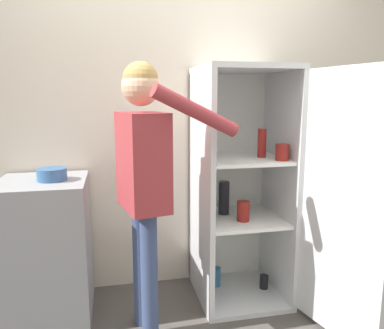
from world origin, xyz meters
TOP-DOWN VIEW (x-y plane):
  - wall_back at (0.00, 0.98)m, footprint 7.00×0.06m
  - refrigerator at (0.49, 0.53)m, footprint 0.81×1.24m
  - person at (-0.31, 0.33)m, footprint 0.70×0.53m
  - counter at (-0.95, 0.64)m, footprint 0.55×0.58m
  - bowl at (-0.88, 0.62)m, footprint 0.18×0.18m

SIDE VIEW (x-z plane):
  - counter at x=-0.95m, z-range 0.00..0.94m
  - refrigerator at x=0.49m, z-range 0.00..1.66m
  - bowl at x=-0.88m, z-range 0.94..1.01m
  - person at x=-0.31m, z-range 0.24..1.90m
  - wall_back at x=0.00m, z-range 0.00..2.55m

